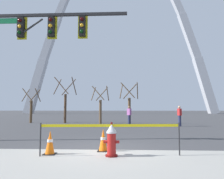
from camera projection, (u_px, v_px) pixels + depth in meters
name	position (u px, v px, depth m)	size (l,w,h in m)	color
ground_plane	(102.00, 149.00, 7.36)	(240.00, 240.00, 0.00)	#3D3D3F
fire_hydrant	(112.00, 140.00, 6.24)	(0.46, 0.48, 0.99)	#5E0F0D
caution_tape_barrier	(110.00, 134.00, 6.29)	(4.12, 0.35, 0.97)	#232326
traffic_cone_by_hydrant	(50.00, 143.00, 6.49)	(0.36, 0.36, 0.73)	black
traffic_cone_mid_sidewalk	(103.00, 140.00, 6.96)	(0.36, 0.36, 0.73)	black
traffic_signal_gantry	(28.00, 44.00, 9.57)	(6.42, 0.44, 6.00)	#232326
monument_arch	(119.00, 30.00, 59.89)	(52.52, 2.19, 53.42)	#B2B5BC
tree_far_left	(31.00, 108.00, 20.75)	(1.54, 1.55, 3.32)	brown
tree_left_mid	(65.00, 103.00, 20.49)	(2.00, 2.01, 4.34)	#473323
tree_center_left	(100.00, 107.00, 19.51)	(1.58, 1.59, 3.40)	brown
tree_center_right	(129.00, 106.00, 18.87)	(1.69, 1.70, 3.64)	brown
pedestrian_walking_left	(180.00, 116.00, 16.67)	(0.29, 0.38, 1.59)	#232847
pedestrian_standing_center	(129.00, 115.00, 17.59)	(0.38, 0.39, 1.59)	#232847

